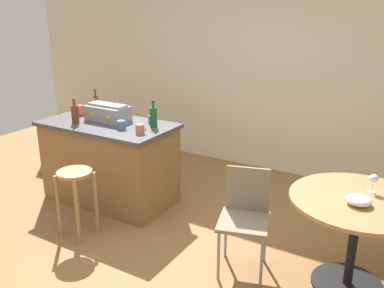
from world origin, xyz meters
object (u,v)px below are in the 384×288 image
Objects in this scene: dining_table at (356,220)px; cup_2 at (80,110)px; bottle_0 at (96,104)px; bottle_3 at (95,109)px; cup_3 at (122,125)px; bottle_1 at (154,117)px; cup_1 at (140,129)px; kitchen_island at (110,162)px; toolbox at (108,113)px; cup_0 at (152,119)px; wooden_stool at (76,189)px; folding_chair_near at (245,213)px; bottle_2 at (75,114)px; wine_glass at (374,179)px; serving_bowl at (359,200)px.

cup_2 is (-3.15, 0.35, 0.38)m from dining_table.
bottle_0 is at bearing 170.95° from dining_table.
bottle_3 is 0.69m from cup_3.
bottle_1 is 1.45× the size of bottle_3.
bottle_1 is 0.26m from cup_1.
kitchen_island is 0.78m from bottle_1.
toolbox reaches higher than kitchen_island.
dining_table is 3.09m from bottle_0.
bottle_1 reaches higher than cup_1.
cup_0 is (0.80, -0.00, -0.07)m from bottle_0.
wooden_stool is 0.77× the size of folding_chair_near.
kitchen_island is 11.96× the size of cup_2.
folding_chair_near is 2.86× the size of bottle_0.
folding_chair_near is at bearing -22.72° from bottle_1.
bottle_0 is 0.44m from bottle_2.
cup_0 is at bearing 68.84° from cup_3.
cup_1 is at bearing 176.89° from dining_table.
cup_0 is (0.76, 0.06, -0.03)m from bottle_3.
wine_glass reaches higher than wooden_stool.
wine_glass is (2.42, 0.03, -0.08)m from cup_3.
cup_2 reaches higher than wine_glass.
serving_bowl reaches higher than wooden_stool.
wine_glass reaches higher than serving_bowl.
wine_glass is (0.88, 0.34, 0.37)m from folding_chair_near.
dining_table is 2.12× the size of toolbox.
dining_table is at bearing -9.91° from bottle_1.
cup_2 is 3.22m from wine_glass.
kitchen_island is 10.22× the size of wine_glass.
cup_1 reaches higher than serving_bowl.
kitchen_island is 5.41× the size of bottle_2.
bottle_2 is 2.20× the size of cup_1.
bottle_3 is 3.05m from wine_glass.
cup_1 is 1.00× the size of cup_3.
wine_glass is (3.04, -0.25, -0.11)m from bottle_3.
cup_3 is 0.68× the size of serving_bowl.
toolbox is (-0.05, 0.08, 0.54)m from kitchen_island.
bottle_2 is 0.37m from bottle_3.
cup_0 is (0.17, 0.99, 0.47)m from wooden_stool.
serving_bowl is (3.16, -0.45, -0.17)m from cup_2.
bottle_2 is at bearing -171.52° from cup_3.
serving_bowl is at bearing -10.91° from bottle_0.
cup_0 is 0.89× the size of cup_3.
bottle_3 is 0.93m from cup_1.
folding_chair_near reaches higher than serving_bowl.
wine_glass reaches higher than dining_table.
cup_1 is (0.12, -0.37, 0.00)m from cup_0.
toolbox is 2.74m from serving_bowl.
bottle_1 is at bearing -7.01° from bottle_0.
toolbox reaches higher than cup_1.
folding_chair_near is 4.36× the size of bottle_3.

